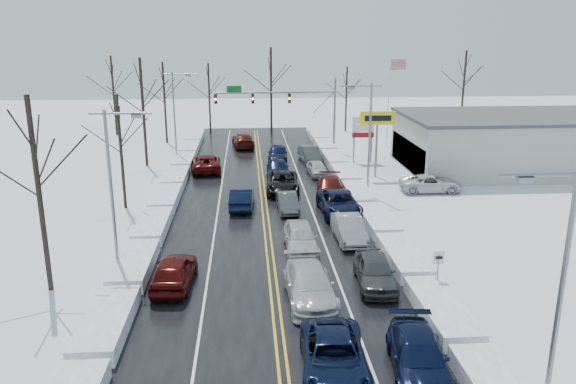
{
  "coord_description": "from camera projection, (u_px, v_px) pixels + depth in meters",
  "views": [
    {
      "loc": [
        -1.24,
        -33.35,
        12.83
      ],
      "look_at": [
        1.45,
        2.67,
        2.5
      ],
      "focal_mm": 35.0,
      "sensor_mm": 36.0,
      "label": 1
    }
  ],
  "objects": [
    {
      "name": "ground",
      "position": [
        268.0,
        242.0,
        35.59
      ],
      "size": [
        160.0,
        160.0,
        0.0
      ],
      "primitive_type": "plane",
      "color": "silver",
      "rests_on": "ground"
    },
    {
      "name": "road_surface",
      "position": [
        267.0,
        231.0,
        37.51
      ],
      "size": [
        14.0,
        84.0,
        0.01
      ],
      "primitive_type": "cube",
      "color": "black",
      "rests_on": "ground"
    },
    {
      "name": "snow_bank_left",
      "position": [
        152.0,
        234.0,
        36.96
      ],
      "size": [
        1.94,
        72.0,
        0.79
      ],
      "primitive_type": "cube",
      "color": "white",
      "rests_on": "ground"
    },
    {
      "name": "snow_bank_right",
      "position": [
        379.0,
        228.0,
        38.05
      ],
      "size": [
        1.94,
        72.0,
        0.79
      ],
      "primitive_type": "cube",
      "color": "white",
      "rests_on": "ground"
    },
    {
      "name": "traffic_signal_mast",
      "position": [
        289.0,
        102.0,
        61.17
      ],
      "size": [
        13.28,
        0.39,
        8.0
      ],
      "color": "slate",
      "rests_on": "ground"
    },
    {
      "name": "tires_plus_sign",
      "position": [
        377.0,
        123.0,
        50.3
      ],
      "size": [
        3.2,
        0.34,
        6.0
      ],
      "color": "slate",
      "rests_on": "ground"
    },
    {
      "name": "used_vehicles_sign",
      "position": [
        363.0,
        130.0,
        56.52
      ],
      "size": [
        2.2,
        0.22,
        4.65
      ],
      "color": "slate",
      "rests_on": "ground"
    },
    {
      "name": "speed_limit_sign",
      "position": [
        438.0,
        264.0,
        28.06
      ],
      "size": [
        0.55,
        0.09,
        2.35
      ],
      "color": "slate",
      "rests_on": "ground"
    },
    {
      "name": "flagpole",
      "position": [
        390.0,
        95.0,
        63.81
      ],
      "size": [
        1.87,
        1.2,
        10.0
      ],
      "color": "silver",
      "rests_on": "ground"
    },
    {
      "name": "dealership_building",
      "position": [
        510.0,
        142.0,
        53.83
      ],
      "size": [
        20.4,
        12.4,
        5.3
      ],
      "color": "#ABAAA6",
      "rests_on": "ground"
    },
    {
      "name": "streetlight_se",
      "position": [
        556.0,
        283.0,
        17.47
      ],
      "size": [
        3.2,
        0.25,
        9.0
      ],
      "color": "slate",
      "rests_on": "ground"
    },
    {
      "name": "streetlight_ne",
      "position": [
        367.0,
        131.0,
        44.31
      ],
      "size": [
        3.2,
        0.25,
        9.0
      ],
      "color": "slate",
      "rests_on": "ground"
    },
    {
      "name": "streetlight_sw",
      "position": [
        114.0,
        179.0,
        29.7
      ],
      "size": [
        3.2,
        0.25,
        9.0
      ],
      "color": "slate",
      "rests_on": "ground"
    },
    {
      "name": "streetlight_nw",
      "position": [
        176.0,
        109.0,
        56.55
      ],
      "size": [
        3.2,
        0.25,
        9.0
      ],
      "color": "slate",
      "rests_on": "ground"
    },
    {
      "name": "tree_left_b",
      "position": [
        34.0,
        157.0,
        27.09
      ],
      "size": [
        4.0,
        4.0,
        10.0
      ],
      "color": "#2D231C",
      "rests_on": "ground"
    },
    {
      "name": "tree_left_c",
      "position": [
        119.0,
        130.0,
        40.88
      ],
      "size": [
        3.4,
        3.4,
        8.5
      ],
      "color": "#2D231C",
      "rests_on": "ground"
    },
    {
      "name": "tree_left_d",
      "position": [
        142.0,
        91.0,
        53.87
      ],
      "size": [
        4.2,
        4.2,
        10.5
      ],
      "color": "#2D231C",
      "rests_on": "ground"
    },
    {
      "name": "tree_left_e",
      "position": [
        164.0,
        87.0,
        65.59
      ],
      "size": [
        3.8,
        3.8,
        9.5
      ],
      "color": "#2D231C",
      "rests_on": "ground"
    },
    {
      "name": "tree_far_a",
      "position": [
        112.0,
        80.0,
        70.73
      ],
      "size": [
        4.0,
        4.0,
        10.0
      ],
      "color": "#2D231C",
      "rests_on": "ground"
    },
    {
      "name": "tree_far_b",
      "position": [
        209.0,
        84.0,
        72.74
      ],
      "size": [
        3.6,
        3.6,
        9.0
      ],
      "color": "#2D231C",
      "rests_on": "ground"
    },
    {
      "name": "tree_far_c",
      "position": [
        271.0,
        74.0,
        71.01
      ],
      "size": [
        4.4,
        4.4,
        11.0
      ],
      "color": "#2D231C",
      "rests_on": "ground"
    },
    {
      "name": "tree_far_d",
      "position": [
        347.0,
        86.0,
        73.65
      ],
      "size": [
        3.4,
        3.4,
        8.5
      ],
      "color": "#2D231C",
      "rests_on": "ground"
    },
    {
      "name": "tree_far_e",
      "position": [
        465.0,
        75.0,
        74.89
      ],
      "size": [
        4.2,
        4.2,
        10.5
      ],
      "color": "#2D231C",
      "rests_on": "ground"
    },
    {
      "name": "queued_car_2",
      "position": [
        333.0,
        374.0,
        21.82
      ],
      "size": [
        2.87,
        5.61,
        1.52
      ],
      "primitive_type": "imported",
      "rotation": [
        0.0,
        0.0,
        -0.07
      ],
      "color": "black",
      "rests_on": "ground"
    },
    {
      "name": "queued_car_3",
      "position": [
        309.0,
        300.0,
        27.88
      ],
      "size": [
        2.5,
        5.75,
        1.65
      ],
      "primitive_type": "imported",
      "rotation": [
        0.0,
        0.0,
        0.03
      ],
      "color": "#BCBCBE",
      "rests_on": "ground"
    },
    {
      "name": "queued_car_4",
      "position": [
        300.0,
        250.0,
        34.27
      ],
      "size": [
        1.95,
        4.82,
        1.64
      ],
      "primitive_type": "imported",
      "rotation": [
        0.0,
        0.0,
        0.0
      ],
      "color": "silver",
      "rests_on": "ground"
    },
    {
      "name": "queued_car_5",
      "position": [
        287.0,
        211.0,
        41.74
      ],
      "size": [
        1.61,
        4.12,
        1.34
      ],
      "primitive_type": "imported",
      "rotation": [
        0.0,
        0.0,
        0.05
      ],
      "color": "#414346",
      "rests_on": "ground"
    },
    {
      "name": "queued_car_6",
      "position": [
        282.0,
        192.0,
        46.78
      ],
      "size": [
        2.85,
        5.83,
        1.59
      ],
      "primitive_type": "imported",
      "rotation": [
        0.0,
        0.0,
        -0.04
      ],
      "color": "black",
      "rests_on": "ground"
    },
    {
      "name": "queued_car_7",
      "position": [
        278.0,
        176.0,
        51.96
      ],
      "size": [
        2.02,
        4.92,
        1.42
      ],
      "primitive_type": "imported",
      "rotation": [
        0.0,
        0.0,
        0.01
      ],
      "color": "black",
      "rests_on": "ground"
    },
    {
      "name": "queued_car_8",
      "position": [
        278.0,
        161.0,
        57.86
      ],
      "size": [
        2.3,
        4.98,
        1.65
      ],
      "primitive_type": "imported",
      "rotation": [
        0.0,
        0.0,
        -0.07
      ],
      "color": "black",
      "rests_on": "ground"
    },
    {
      "name": "queued_car_11",
      "position": [
        417.0,
        374.0,
        21.84
      ],
      "size": [
        2.76,
        5.45,
        1.52
      ],
      "primitive_type": "imported",
      "rotation": [
        0.0,
        0.0,
        -0.13
      ],
      "color": "black",
      "rests_on": "ground"
    },
    {
      "name": "queued_car_12",
      "position": [
        374.0,
        285.0,
        29.49
      ],
      "size": [
        2.23,
        4.9,
        1.63
      ],
      "primitive_type": "imported",
      "rotation": [
        0.0,
        0.0,
        -0.07
      ],
      "color": "#393B3D",
      "rests_on": "ground"
    },
    {
      "name": "queued_car_13",
      "position": [
        349.0,
        240.0,
        35.9
      ],
      "size": [
        1.76,
        4.77,
        1.56
      ],
      "primitive_type": "imported",
      "rotation": [
        0.0,
        0.0,
        0.02
      ],
      "color": "gray",
      "rests_on": "ground"
    },
    {
      "name": "queued_car_14",
      "position": [
        339.0,
        214.0,
        41.05
      ],
      "size": [
        2.88,
        5.92,
        1.62
      ],
      "primitive_type": "imported",
      "rotation": [
        0.0,
        0.0,
        0.03
      ],
      "color": "black",
      "rests_on": "ground"
    },
    {
      "name": "queued_car_15",
      "position": [
        330.0,
        196.0,
        45.39
      ],
      "size": [
        2.75,
        5.49,
        1.53
      ],
      "primitive_type": "imported",
      "rotation": [
        0.0,
        0.0,
        -0.12
      ],
      "color": "#480F09",
      "rests_on": "ground"
    },
    {
      "name": "queued_car_16",
      "position": [
        317.0,
        176.0,
        52.01
      ],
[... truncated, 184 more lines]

